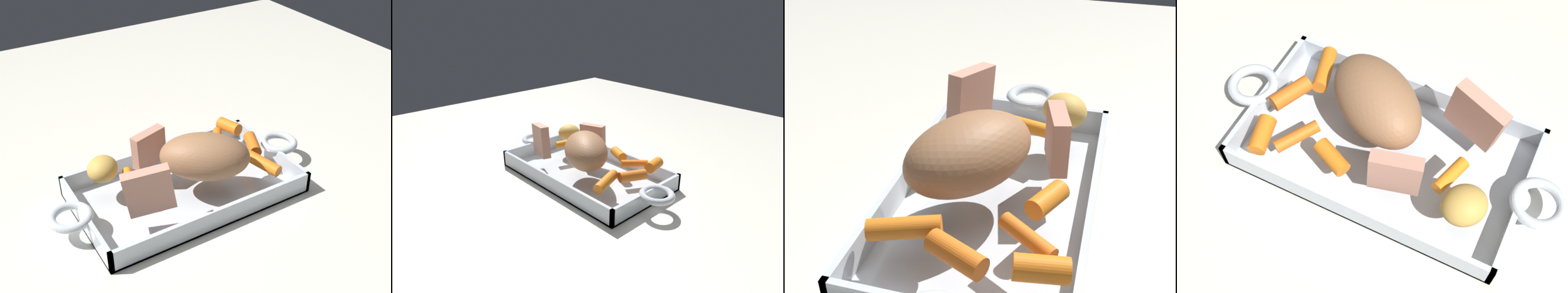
{
  "view_description": "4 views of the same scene",
  "coord_description": "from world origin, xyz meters",
  "views": [
    {
      "loc": [
        -0.34,
        -0.6,
        0.55
      ],
      "look_at": [
        0.03,
        0.01,
        0.08
      ],
      "focal_mm": 46.64,
      "sensor_mm": 36.0,
      "label": 1
    },
    {
      "loc": [
        0.55,
        -0.51,
        0.39
      ],
      "look_at": [
        -0.01,
        0.02,
        0.07
      ],
      "focal_mm": 33.06,
      "sensor_mm": 36.0,
      "label": 2
    },
    {
      "loc": [
        0.45,
        0.11,
        0.37
      ],
      "look_at": [
        -0.02,
        -0.02,
        0.06
      ],
      "focal_mm": 48.65,
      "sensor_mm": 36.0,
      "label": 3
    },
    {
      "loc": [
        -0.14,
        0.33,
        0.61
      ],
      "look_at": [
        0.01,
        0.03,
        0.06
      ],
      "focal_mm": 48.61,
      "sensor_mm": 36.0,
      "label": 4
    }
  ],
  "objects": [
    {
      "name": "baby_carrot_southwest",
      "position": [
        0.14,
        0.07,
        0.05
      ],
      "size": [
        0.03,
        0.05,
        0.03
      ],
      "primitive_type": "cylinder",
      "rotation": [
        1.64,
        0.0,
        3.36
      ],
      "color": "orange",
      "rests_on": "roasting_dish"
    },
    {
      "name": "baby_carrot_southeast",
      "position": [
        -0.09,
        0.02,
        0.05
      ],
      "size": [
        0.03,
        0.05,
        0.02
      ],
      "primitive_type": "cylinder",
      "rotation": [
        1.54,
        0.0,
        2.83
      ],
      "color": "orange",
      "rests_on": "roasting_dish"
    },
    {
      "name": "pork_roast",
      "position": [
        0.02,
        -0.02,
        0.08
      ],
      "size": [
        0.18,
        0.16,
        0.08
      ],
      "primitive_type": "ellipsoid",
      "rotation": [
        0.0,
        0.0,
        5.69
      ],
      "color": "#9A6945",
      "rests_on": "roasting_dish"
    },
    {
      "name": "roast_slice_thick",
      "position": [
        -0.09,
        -0.06,
        0.08
      ],
      "size": [
        0.08,
        0.04,
        0.08
      ],
      "primitive_type": "cube",
      "rotation": [
        -0.14,
        0.0,
        1.26
      ],
      "color": "tan",
      "rests_on": "roasting_dish"
    },
    {
      "name": "ground_plane",
      "position": [
        0.0,
        0.0,
        0.0
      ],
      "size": [
        1.63,
        1.63,
        0.0
      ],
      "primitive_type": "plane",
      "color": "silver"
    },
    {
      "name": "baby_carrot_center_right",
      "position": [
        0.1,
        0.05,
        0.05
      ],
      "size": [
        0.05,
        0.06,
        0.02
      ],
      "primitive_type": "cylinder",
      "rotation": [
        1.64,
        0.0,
        2.56
      ],
      "color": "orange",
      "rests_on": "roasting_dish"
    },
    {
      "name": "baby_carrot_long",
      "position": [
        0.14,
        0.0,
        0.05
      ],
      "size": [
        0.04,
        0.06,
        0.02
      ],
      "primitive_type": "cylinder",
      "rotation": [
        1.58,
        0.0,
        2.71
      ],
      "color": "orange",
      "rests_on": "roasting_dish"
    },
    {
      "name": "baby_carrot_center_left",
      "position": [
        0.04,
        0.06,
        0.05
      ],
      "size": [
        0.05,
        0.04,
        0.02
      ],
      "primitive_type": "cylinder",
      "rotation": [
        1.54,
        0.0,
        1.14
      ],
      "color": "orange",
      "rests_on": "roasting_dish"
    },
    {
      "name": "roast_slice_outer",
      "position": [
        -0.04,
        0.06,
        0.07
      ],
      "size": [
        0.07,
        0.03,
        0.06
      ],
      "primitive_type": "cube",
      "rotation": [
        0.03,
        0.0,
        4.97
      ],
      "color": "tan",
      "rests_on": "roasting_dish"
    },
    {
      "name": "baby_carrot_northeast",
      "position": [
        0.12,
        -0.06,
        0.05
      ],
      "size": [
        0.04,
        0.07,
        0.02
      ],
      "primitive_type": "cylinder",
      "rotation": [
        1.51,
        0.0,
        3.42
      ],
      "color": "orange",
      "rests_on": "roasting_dish"
    },
    {
      "name": "roasting_dish",
      "position": [
        0.0,
        0.0,
        0.01
      ],
      "size": [
        0.47,
        0.21,
        0.04
      ],
      "color": "silver",
      "rests_on": "ground_plane"
    },
    {
      "name": "potato_whole",
      "position": [
        -0.12,
        0.06,
        0.06
      ],
      "size": [
        0.07,
        0.07,
        0.04
      ],
      "primitive_type": "ellipsoid",
      "rotation": [
        0.0,
        0.0,
        4.09
      ],
      "color": "gold",
      "rests_on": "roasting_dish"
    }
  ]
}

